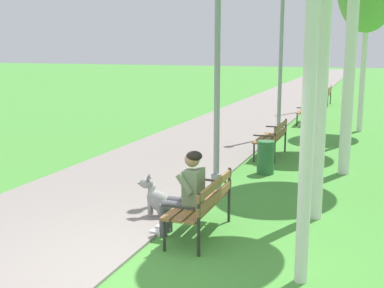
{
  "coord_description": "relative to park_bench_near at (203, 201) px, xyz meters",
  "views": [
    {
      "loc": [
        2.58,
        -4.95,
        2.66
      ],
      "look_at": [
        -0.53,
        3.41,
        0.9
      ],
      "focal_mm": 46.79,
      "sensor_mm": 36.0,
      "label": 1
    }
  ],
  "objects": [
    {
      "name": "ground_plane",
      "position": [
        -0.38,
        -1.41,
        -0.51
      ],
      "size": [
        120.0,
        120.0,
        0.0
      ],
      "primitive_type": "plane",
      "color": "#478E38"
    },
    {
      "name": "paved_path",
      "position": [
        -2.32,
        22.59,
        -0.49
      ],
      "size": [
        3.45,
        60.0,
        0.04
      ],
      "primitive_type": "cube",
      "color": "gray",
      "rests_on": "ground"
    },
    {
      "name": "park_bench_near",
      "position": [
        0.0,
        0.0,
        0.0
      ],
      "size": [
        0.55,
        1.5,
        0.85
      ],
      "color": "olive",
      "rests_on": "ground"
    },
    {
      "name": "park_bench_mid",
      "position": [
        -0.1,
        5.46,
        0.0
      ],
      "size": [
        0.55,
        1.5,
        0.85
      ],
      "color": "olive",
      "rests_on": "ground"
    },
    {
      "name": "park_bench_far",
      "position": [
        0.03,
        11.06,
        0.0
      ],
      "size": [
        0.55,
        1.5,
        0.85
      ],
      "color": "olive",
      "rests_on": "ground"
    },
    {
      "name": "park_bench_furthest",
      "position": [
        -0.02,
        16.92,
        0.0
      ],
      "size": [
        0.55,
        1.5,
        0.85
      ],
      "color": "olive",
      "rests_on": "ground"
    },
    {
      "name": "person_seated_on_near_bench",
      "position": [
        -0.21,
        -0.12,
        0.17
      ],
      "size": [
        0.74,
        0.49,
        1.25
      ],
      "color": "#4C4C51",
      "rests_on": "ground"
    },
    {
      "name": "dog_grey",
      "position": [
        -0.85,
        0.46,
        -0.25
      ],
      "size": [
        0.83,
        0.36,
        0.71
      ],
      "color": "gray",
      "rests_on": "ground"
    },
    {
      "name": "lamp_post_near",
      "position": [
        -0.54,
        2.31,
        1.63
      ],
      "size": [
        0.24,
        0.24,
        4.15
      ],
      "color": "gray",
      "rests_on": "ground"
    },
    {
      "name": "lamp_post_mid",
      "position": [
        -0.48,
        8.16,
        1.95
      ],
      "size": [
        0.24,
        0.24,
        4.78
      ],
      "color": "gray",
      "rests_on": "ground"
    },
    {
      "name": "lamp_post_far",
      "position": [
        -0.42,
        14.47,
        1.87
      ],
      "size": [
        0.24,
        0.24,
        4.62
      ],
      "color": "gray",
      "rests_on": "ground"
    },
    {
      "name": "litter_bin",
      "position": [
        0.08,
        3.79,
        -0.16
      ],
      "size": [
        0.36,
        0.36,
        0.7
      ],
      "primitive_type": "cylinder",
      "color": "#2D6638",
      "rests_on": "ground"
    }
  ]
}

